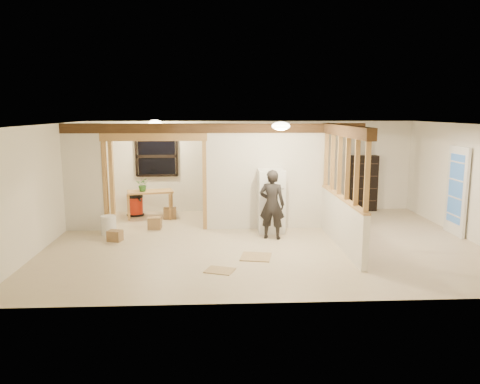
{
  "coord_description": "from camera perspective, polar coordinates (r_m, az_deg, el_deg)",
  "views": [
    {
      "loc": [
        -0.97,
        -9.67,
        2.76
      ],
      "look_at": [
        -0.46,
        0.4,
        1.02
      ],
      "focal_mm": 35.0,
      "sensor_mm": 36.0,
      "label": 1
    }
  ],
  "objects": [
    {
      "name": "pony_wall",
      "position": [
        9.88,
        12.26,
        -3.65
      ],
      "size": [
        0.12,
        3.2,
        1.0
      ],
      "primitive_type": "cube",
      "color": "silver",
      "rests_on": "floor"
    },
    {
      "name": "box_util_b",
      "position": [
        11.34,
        -10.34,
        -3.73
      ],
      "size": [
        0.31,
        0.31,
        0.28
      ],
      "primitive_type": "cube",
      "rotation": [
        0.0,
        0.0,
        -0.04
      ],
      "color": "olive",
      "rests_on": "floor"
    },
    {
      "name": "shop_vac",
      "position": [
        12.81,
        -12.66,
        -1.5
      ],
      "size": [
        0.5,
        0.5,
        0.61
      ],
      "primitive_type": "cylinder",
      "rotation": [
        0.0,
        0.0,
        -0.09
      ],
      "color": "#A61E0B",
      "rests_on": "floor"
    },
    {
      "name": "work_table",
      "position": [
        12.44,
        -10.85,
        -1.5
      ],
      "size": [
        1.25,
        0.8,
        0.73
      ],
      "primitive_type": "cube",
      "rotation": [
        0.0,
        0.0,
        0.21
      ],
      "color": "#B3864B",
      "rests_on": "floor"
    },
    {
      "name": "floor_panel_far",
      "position": [
        8.32,
        -2.48,
        -9.53
      ],
      "size": [
        0.59,
        0.53,
        0.02
      ],
      "primitive_type": "cube",
      "rotation": [
        0.0,
        0.0,
        -0.36
      ],
      "color": "tan",
      "rests_on": "floor"
    },
    {
      "name": "ceiling_dome_util",
      "position": [
        12.07,
        -10.31,
        8.31
      ],
      "size": [
        0.32,
        0.32,
        0.14
      ],
      "primitive_type": "ellipsoid",
      "color": "#FFEABF",
      "rests_on": "ceiling"
    },
    {
      "name": "wall_left",
      "position": [
        10.41,
        -22.71,
        0.69
      ],
      "size": [
        0.01,
        6.5,
        2.5
      ],
      "primitive_type": "cube",
      "color": "white",
      "rests_on": "floor"
    },
    {
      "name": "wall_back",
      "position": [
        13.05,
        1.37,
        3.15
      ],
      "size": [
        9.0,
        0.01,
        2.5
      ],
      "primitive_type": "cube",
      "color": "white",
      "rests_on": "floor"
    },
    {
      "name": "wall_right",
      "position": [
        11.21,
        26.31,
        1.03
      ],
      "size": [
        0.01,
        6.5,
        2.5
      ],
      "primitive_type": "cube",
      "color": "white",
      "rests_on": "floor"
    },
    {
      "name": "ceiling",
      "position": [
        9.73,
        2.84,
        8.25
      ],
      "size": [
        9.0,
        6.5,
        0.01
      ],
      "primitive_type": "cube",
      "color": "white"
    },
    {
      "name": "doorway_frame",
      "position": [
        11.09,
        -10.29,
        1.03
      ],
      "size": [
        2.46,
        0.14,
        2.2
      ],
      "primitive_type": "cube",
      "color": "#B3864B",
      "rests_on": "floor"
    },
    {
      "name": "woman",
      "position": [
        10.19,
        3.92,
        -1.52
      ],
      "size": [
        0.64,
        0.52,
        1.53
      ],
      "primitive_type": "imported",
      "rotation": [
        0.0,
        0.0,
        2.84
      ],
      "color": "black",
      "rests_on": "floor"
    },
    {
      "name": "header_beam_right",
      "position": [
        9.63,
        12.66,
        7.3
      ],
      "size": [
        0.18,
        3.3,
        0.22
      ],
      "primitive_type": "cube",
      "color": "#4A3019",
      "rests_on": "ceiling"
    },
    {
      "name": "floor_panel_near",
      "position": [
        9.05,
        1.95,
        -7.9
      ],
      "size": [
        0.66,
        0.66,
        0.02
      ],
      "primitive_type": "cube",
      "rotation": [
        0.0,
        0.0,
        -0.19
      ],
      "color": "tan",
      "rests_on": "floor"
    },
    {
      "name": "wall_front",
      "position": [
        6.67,
        5.52,
        -3.35
      ],
      "size": [
        9.0,
        0.01,
        2.5
      ],
      "primitive_type": "cube",
      "color": "white",
      "rests_on": "floor"
    },
    {
      "name": "header_beam_back",
      "position": [
        10.88,
        -3.1,
        7.78
      ],
      "size": [
        7.0,
        0.18,
        0.22
      ],
      "primitive_type": "cube",
      "color": "#4A3019",
      "rests_on": "ceiling"
    },
    {
      "name": "potted_plant",
      "position": [
        12.28,
        -11.74,
        0.89
      ],
      "size": [
        0.35,
        0.32,
        0.35
      ],
      "primitive_type": "imported",
      "rotation": [
        0.0,
        0.0,
        -0.14
      ],
      "color": "#346228",
      "rests_on": "work_table"
    },
    {
      "name": "bucket",
      "position": [
        11.02,
        -15.72,
        -3.92
      ],
      "size": [
        0.39,
        0.39,
        0.43
      ],
      "primitive_type": "cylinder",
      "rotation": [
        0.0,
        0.0,
        0.14
      ],
      "color": "white",
      "rests_on": "floor"
    },
    {
      "name": "partition_left_stub",
      "position": [
        11.4,
        -18.57,
        1.67
      ],
      "size": [
        0.9,
        0.12,
        2.5
      ],
      "primitive_type": "cube",
      "color": "silver",
      "rests_on": "floor"
    },
    {
      "name": "stud_partition",
      "position": [
        9.69,
        12.51,
        3.04
      ],
      "size": [
        0.14,
        3.2,
        1.32
      ],
      "primitive_type": "cube",
      "color": "#B3864B",
      "rests_on": "pony_wall"
    },
    {
      "name": "ceiling_dome_main",
      "position": [
        9.27,
        5.01,
        8.02
      ],
      "size": [
        0.36,
        0.36,
        0.16
      ],
      "primitive_type": "ellipsoid",
      "color": "#FFEABF",
      "rests_on": "ceiling"
    },
    {
      "name": "refrigerator",
      "position": [
        10.79,
        3.81,
        -1.1
      ],
      "size": [
        0.6,
        0.58,
        1.45
      ],
      "primitive_type": "cube",
      "color": "white",
      "rests_on": "floor"
    },
    {
      "name": "partition_center",
      "position": [
        11.04,
        3.19,
        1.92
      ],
      "size": [
        2.8,
        0.12,
        2.5
      ],
      "primitive_type": "cube",
      "color": "silver",
      "rests_on": "floor"
    },
    {
      "name": "box_util_a",
      "position": [
        12.34,
        -8.54,
        -2.57
      ],
      "size": [
        0.34,
        0.3,
        0.28
      ],
      "primitive_type": "cube",
      "rotation": [
        0.0,
        0.0,
        0.06
      ],
      "color": "olive",
      "rests_on": "floor"
    },
    {
      "name": "hanging_bulb",
      "position": [
        11.34,
        -8.18,
        6.76
      ],
      "size": [
        0.07,
        0.07,
        0.07
      ],
      "primitive_type": "ellipsoid",
      "color": "#FFD88C",
      "rests_on": "ceiling"
    },
    {
      "name": "floor",
      "position": [
        10.11,
        2.71,
        -6.09
      ],
      "size": [
        9.0,
        6.5,
        0.01
      ],
      "primitive_type": "cube",
      "color": "#C5B392",
      "rests_on": "ground"
    },
    {
      "name": "french_door",
      "position": [
        11.56,
        24.92,
        0.12
      ],
      "size": [
        0.12,
        0.86,
        2.0
      ],
      "primitive_type": "cube",
      "color": "white",
      "rests_on": "floor"
    },
    {
      "name": "bookshelf",
      "position": [
        13.51,
        14.76,
        1.04
      ],
      "size": [
        0.78,
        0.26,
        1.56
      ],
      "primitive_type": "cube",
      "color": "black",
      "rests_on": "floor"
    },
    {
      "name": "window_back",
      "position": [
        13.0,
        -10.13,
        4.31
      ],
      "size": [
        1.12,
        0.1,
        1.1
      ],
      "primitive_type": "cube",
      "color": "black",
      "rests_on": "wall_back"
    },
    {
      "name": "box_front",
      "position": [
        10.47,
        -14.99,
        -5.17
      ],
      "size": [
        0.34,
        0.31,
        0.23
      ],
      "primitive_type": "cube",
      "rotation": [
        0.0,
        0.0,
        -0.29
      ],
      "color": "olive",
      "rests_on": "floor"
    }
  ]
}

